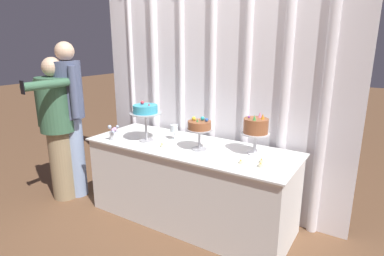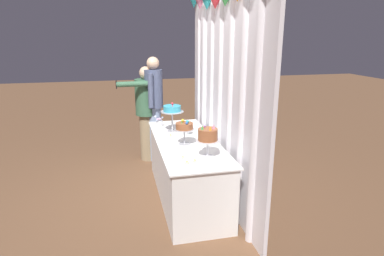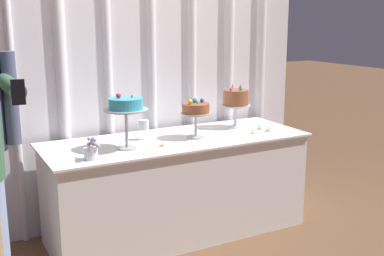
# 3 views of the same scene
# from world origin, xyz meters

# --- Properties ---
(ground_plane) EXTENTS (24.00, 24.00, 0.00)m
(ground_plane) POSITION_xyz_m (0.00, 0.00, 0.00)
(ground_plane) COLOR brown
(draped_curtain) EXTENTS (2.85, 0.20, 2.85)m
(draped_curtain) POSITION_xyz_m (0.03, 0.56, 1.56)
(draped_curtain) COLOR white
(draped_curtain) RESTS_ON ground_plane
(cake_table) EXTENTS (2.06, 0.75, 0.78)m
(cake_table) POSITION_xyz_m (0.00, 0.10, 0.39)
(cake_table) COLOR white
(cake_table) RESTS_ON ground_plane
(cake_display_leftmost) EXTENTS (0.32, 0.32, 0.40)m
(cake_display_leftmost) POSITION_xyz_m (-0.45, 0.00, 1.09)
(cake_display_leftmost) COLOR #B2B2B7
(cake_display_leftmost) RESTS_ON cake_table
(cake_display_center) EXTENTS (0.24, 0.24, 0.31)m
(cake_display_center) POSITION_xyz_m (0.14, 0.05, 1.00)
(cake_display_center) COLOR #B2B2B7
(cake_display_center) RESTS_ON cake_table
(cake_display_rightmost) EXTENTS (0.25, 0.25, 0.37)m
(cake_display_rightmost) POSITION_xyz_m (0.61, 0.21, 1.03)
(cake_display_rightmost) COLOR silver
(cake_display_rightmost) RESTS_ON cake_table
(wine_glass) EXTENTS (0.08, 0.08, 0.15)m
(wine_glass) POSITION_xyz_m (-0.24, 0.19, 0.90)
(wine_glass) COLOR silver
(wine_glass) RESTS_ON cake_table
(flower_vase) EXTENTS (0.09, 0.14, 0.17)m
(flower_vase) POSITION_xyz_m (-0.75, -0.15, 0.84)
(flower_vase) COLOR silver
(flower_vase) RESTS_ON cake_table
(tealight_far_left) EXTENTS (0.04, 0.04, 0.04)m
(tealight_far_left) POSITION_xyz_m (-0.20, -0.07, 0.80)
(tealight_far_left) COLOR beige
(tealight_far_left) RESTS_ON cake_table
(tealight_near_left) EXTENTS (0.04, 0.04, 0.03)m
(tealight_near_left) POSITION_xyz_m (0.60, -0.06, 0.79)
(tealight_near_left) COLOR beige
(tealight_near_left) RESTS_ON cake_table
(tealight_near_right) EXTENTS (0.04, 0.04, 0.04)m
(tealight_near_right) POSITION_xyz_m (0.74, 0.04, 0.79)
(tealight_near_right) COLOR beige
(tealight_near_right) RESTS_ON cake_table
(tealight_far_right) EXTENTS (0.04, 0.04, 0.04)m
(tealight_far_right) POSITION_xyz_m (0.76, -0.05, 0.79)
(tealight_far_right) COLOR beige
(tealight_far_right) RESTS_ON cake_table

